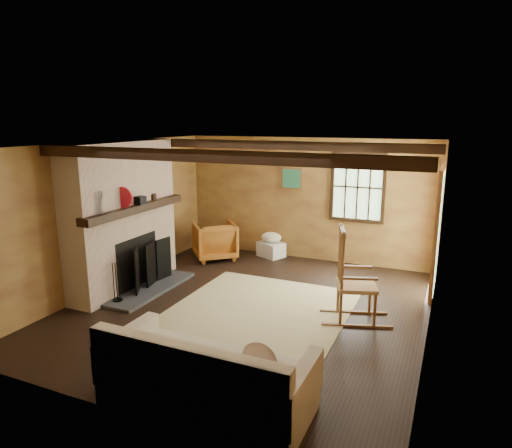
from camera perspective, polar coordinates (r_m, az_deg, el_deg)
The scene contains 10 objects.
ground at distance 6.91m, azimuth -1.00°, elevation -10.40°, with size 5.50×5.50×0.00m, color black.
room_envelope at distance 6.58m, azimuth 1.63°, elevation 3.29°, with size 5.02×5.52×2.44m.
fireplace at distance 7.73m, azimuth -16.20°, elevation 0.21°, with size 1.02×2.30×2.40m.
rug at distance 6.67m, azimuth -0.14°, elevation -11.28°, with size 2.50×3.00×0.01m, color beige.
rocking_chair at distance 6.45m, azimuth 12.06°, elevation -7.11°, with size 1.06×0.77×1.32m.
sofa at distance 4.64m, azimuth -6.37°, elevation -18.97°, with size 2.05×0.93×0.83m.
firewood_pile at distance 9.74m, azimuth -4.72°, elevation -2.71°, with size 0.63×0.12×0.23m.
laundry_basket at distance 9.31m, azimuth 1.91°, elevation -3.19°, with size 0.50×0.38×0.30m, color white.
basket_pillow at distance 9.25m, azimuth 1.92°, elevation -1.68°, with size 0.41×0.33×0.21m, color white.
armchair at distance 9.16m, azimuth -5.18°, elevation -2.09°, with size 0.79×0.81×0.74m, color #BF6026.
Camera 1 is at (2.66, -5.76, 2.74)m, focal length 32.00 mm.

